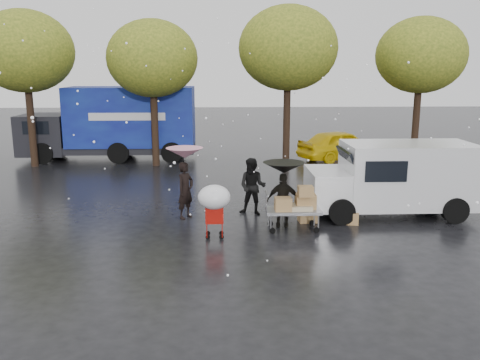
{
  "coord_description": "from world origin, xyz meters",
  "views": [
    {
      "loc": [
        -0.57,
        -13.1,
        4.41
      ],
      "look_at": [
        0.0,
        1.0,
        1.27
      ],
      "focal_mm": 38.0,
      "sensor_mm": 36.0,
      "label": 1
    }
  ],
  "objects_px": {
    "vendor_cart": "(296,204)",
    "shopping_cart": "(214,200)",
    "blue_truck": "(115,123)",
    "person_black": "(283,200)",
    "white_van": "(395,177)",
    "person_pink": "(186,190)",
    "yellow_taxi": "(341,145)"
  },
  "relations": [
    {
      "from": "vendor_cart",
      "to": "shopping_cart",
      "type": "xyz_separation_m",
      "value": [
        -2.25,
        -0.72,
        0.34
      ]
    },
    {
      "from": "shopping_cart",
      "to": "blue_truck",
      "type": "height_order",
      "value": "blue_truck"
    },
    {
      "from": "shopping_cart",
      "to": "blue_truck",
      "type": "bearing_deg",
      "value": 112.09
    },
    {
      "from": "shopping_cart",
      "to": "white_van",
      "type": "height_order",
      "value": "white_van"
    },
    {
      "from": "shopping_cart",
      "to": "yellow_taxi",
      "type": "bearing_deg",
      "value": 62.3
    },
    {
      "from": "white_van",
      "to": "shopping_cart",
      "type": "bearing_deg",
      "value": -158.87
    },
    {
      "from": "shopping_cart",
      "to": "blue_truck",
      "type": "distance_m",
      "value": 13.12
    },
    {
      "from": "person_pink",
      "to": "blue_truck",
      "type": "distance_m",
      "value": 10.97
    },
    {
      "from": "shopping_cart",
      "to": "yellow_taxi",
      "type": "xyz_separation_m",
      "value": [
        6.03,
        11.49,
        -0.33
      ]
    },
    {
      "from": "person_pink",
      "to": "blue_truck",
      "type": "xyz_separation_m",
      "value": [
        -4.05,
        10.15,
        0.91
      ]
    },
    {
      "from": "person_black",
      "to": "white_van",
      "type": "height_order",
      "value": "white_van"
    },
    {
      "from": "vendor_cart",
      "to": "blue_truck",
      "type": "bearing_deg",
      "value": 122.17
    },
    {
      "from": "blue_truck",
      "to": "yellow_taxi",
      "type": "xyz_separation_m",
      "value": [
        10.96,
        -0.65,
        -1.02
      ]
    },
    {
      "from": "person_pink",
      "to": "white_van",
      "type": "xyz_separation_m",
      "value": [
        6.31,
        0.11,
        0.31
      ]
    },
    {
      "from": "shopping_cart",
      "to": "yellow_taxi",
      "type": "relative_size",
      "value": 0.34
    },
    {
      "from": "person_black",
      "to": "yellow_taxi",
      "type": "distance_m",
      "value": 11.29
    },
    {
      "from": "person_black",
      "to": "yellow_taxi",
      "type": "relative_size",
      "value": 0.36
    },
    {
      "from": "person_pink",
      "to": "shopping_cart",
      "type": "distance_m",
      "value": 2.18
    },
    {
      "from": "person_pink",
      "to": "person_black",
      "type": "bearing_deg",
      "value": -73.33
    },
    {
      "from": "vendor_cart",
      "to": "white_van",
      "type": "relative_size",
      "value": 0.31
    },
    {
      "from": "person_pink",
      "to": "white_van",
      "type": "relative_size",
      "value": 0.34
    },
    {
      "from": "shopping_cart",
      "to": "person_black",
      "type": "bearing_deg",
      "value": 27.03
    },
    {
      "from": "white_van",
      "to": "blue_truck",
      "type": "xyz_separation_m",
      "value": [
        -10.37,
        10.03,
        0.6
      ]
    },
    {
      "from": "shopping_cart",
      "to": "white_van",
      "type": "relative_size",
      "value": 0.3
    },
    {
      "from": "person_pink",
      "to": "person_black",
      "type": "relative_size",
      "value": 1.09
    },
    {
      "from": "vendor_cart",
      "to": "blue_truck",
      "type": "relative_size",
      "value": 0.18
    },
    {
      "from": "white_van",
      "to": "blue_truck",
      "type": "relative_size",
      "value": 0.59
    },
    {
      "from": "vendor_cart",
      "to": "shopping_cart",
      "type": "height_order",
      "value": "shopping_cart"
    },
    {
      "from": "person_pink",
      "to": "vendor_cart",
      "type": "relative_size",
      "value": 1.11
    },
    {
      "from": "person_black",
      "to": "blue_truck",
      "type": "xyz_separation_m",
      "value": [
        -6.84,
        11.16,
        0.98
      ]
    },
    {
      "from": "blue_truck",
      "to": "person_pink",
      "type": "bearing_deg",
      "value": -68.22
    },
    {
      "from": "white_van",
      "to": "blue_truck",
      "type": "height_order",
      "value": "blue_truck"
    }
  ]
}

